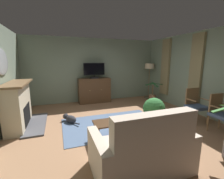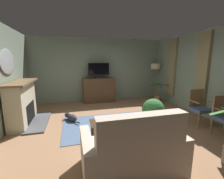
{
  "view_description": "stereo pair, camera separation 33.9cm",
  "coord_description": "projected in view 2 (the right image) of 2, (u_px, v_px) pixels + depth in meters",
  "views": [
    {
      "loc": [
        -1.51,
        -3.6,
        1.75
      ],
      "look_at": [
        -0.14,
        0.21,
        0.97
      ],
      "focal_mm": 24.39,
      "sensor_mm": 36.0,
      "label": 1
    },
    {
      "loc": [
        -1.18,
        -3.7,
        1.75
      ],
      "look_at": [
        -0.14,
        0.21,
        0.97
      ],
      "focal_mm": 24.39,
      "sensor_mm": 36.0,
      "label": 2
    }
  ],
  "objects": [
    {
      "name": "fireplace",
      "position": [
        23.0,
        104.0,
        4.22
      ],
      "size": [
        0.87,
        1.62,
        1.2
      ],
      "color": "#4C4C51",
      "rests_on": "ground_plane"
    },
    {
      "name": "cat",
      "position": [
        71.0,
        117.0,
        4.45
      ],
      "size": [
        0.42,
        0.64,
        0.23
      ],
      "color": "#2D2D33",
      "rests_on": "ground_plane"
    },
    {
      "name": "curtain_panel_near",
      "position": [
        202.0,
        70.0,
        4.71
      ],
      "size": [
        0.1,
        0.44,
        2.25
      ],
      "primitive_type": "cube",
      "color": "#8E7F56"
    },
    {
      "name": "rug_central",
      "position": [
        112.0,
        124.0,
        4.24
      ],
      "size": [
        2.65,
        1.66,
        0.01
      ],
      "primitive_type": "cube",
      "color": "slate",
      "rests_on": "ground_plane"
    },
    {
      "name": "potted_plant_leafy_by_curtain",
      "position": [
        158.0,
        98.0,
        6.32
      ],
      "size": [
        0.84,
        0.84,
        0.85
      ],
      "color": "#99664C",
      "rests_on": "ground_plane"
    },
    {
      "name": "television",
      "position": [
        99.0,
        70.0,
        6.23
      ],
      "size": [
        0.86,
        0.2,
        0.63
      ],
      "color": "black",
      "rests_on": "tv_cabinet"
    },
    {
      "name": "sofa_floral",
      "position": [
        133.0,
        152.0,
        2.36
      ],
      "size": [
        1.55,
        0.91,
        1.07
      ],
      "color": "#C6B29E",
      "rests_on": "ground_plane"
    },
    {
      "name": "tv_remote",
      "position": [
        123.0,
        121.0,
        3.37
      ],
      "size": [
        0.18,
        0.07,
        0.02
      ],
      "primitive_type": "cube",
      "rotation": [
        0.0,
        0.0,
        6.15
      ],
      "color": "black",
      "rests_on": "coffee_table"
    },
    {
      "name": "potted_plant_tall_palm_by_window",
      "position": [
        153.0,
        114.0,
        3.69
      ],
      "size": [
        0.54,
        0.54,
        0.85
      ],
      "color": "beige",
      "rests_on": "ground_plane"
    },
    {
      "name": "side_chair_mid_row",
      "position": [
        199.0,
        106.0,
        4.17
      ],
      "size": [
        0.5,
        0.48,
        0.96
      ],
      "color": "#42567A",
      "rests_on": "ground_plane"
    },
    {
      "name": "curtain_panel_far",
      "position": [
        172.0,
        68.0,
        6.13
      ],
      "size": [
        0.1,
        0.44,
        2.25
      ],
      "primitive_type": "cube",
      "color": "#8E7F56"
    },
    {
      "name": "ground_plane",
      "position": [
        119.0,
        126.0,
        4.15
      ],
      "size": [
        6.2,
        6.3,
        0.04
      ],
      "primitive_type": "cube",
      "color": "#936B4C"
    },
    {
      "name": "wall_right_with_window",
      "position": [
        209.0,
        74.0,
        4.61
      ],
      "size": [
        0.1,
        6.3,
        2.67
      ],
      "primitive_type": "cube",
      "color": "gray",
      "rests_on": "ground_plane"
    },
    {
      "name": "tv_cabinet",
      "position": [
        99.0,
        91.0,
        6.45
      ],
      "size": [
        1.32,
        0.48,
        1.03
      ],
      "color": "#352315",
      "rests_on": "ground_plane"
    },
    {
      "name": "floor_lamp",
      "position": [
        156.0,
        70.0,
        6.8
      ],
      "size": [
        0.43,
        0.43,
        1.62
      ],
      "color": "#4C4233",
      "rests_on": "ground_plane"
    },
    {
      "name": "coffee_table",
      "position": [
        113.0,
        123.0,
        3.4
      ],
      "size": [
        1.0,
        0.47,
        0.42
      ],
      "color": "#422B19",
      "rests_on": "ground_plane"
    },
    {
      "name": "wall_mirror_oval",
      "position": [
        8.0,
        62.0,
        3.94
      ],
      "size": [
        0.06,
        0.97,
        0.66
      ],
      "primitive_type": "ellipsoid",
      "color": "#B2B7BF"
    },
    {
      "name": "wall_back",
      "position": [
        99.0,
        70.0,
        6.64
      ],
      "size": [
        6.2,
        0.1,
        2.67
      ],
      "primitive_type": "cube",
      "color": "gray",
      "rests_on": "ground_plane"
    }
  ]
}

